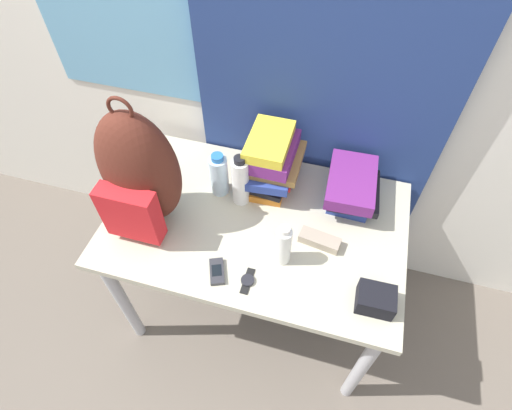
{
  "coord_description": "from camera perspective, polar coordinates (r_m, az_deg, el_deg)",
  "views": [
    {
      "loc": [
        0.25,
        -0.52,
        1.96
      ],
      "look_at": [
        0.0,
        0.36,
        0.82
      ],
      "focal_mm": 28.0,
      "sensor_mm": 36.0,
      "label": 1
    }
  ],
  "objects": [
    {
      "name": "backpack",
      "position": [
        1.43,
        -16.37,
        4.27
      ],
      "size": [
        0.29,
        0.25,
        0.55
      ],
      "color": "#512319",
      "rests_on": "desk"
    },
    {
      "name": "ground_plane",
      "position": [
        2.04,
        -3.0,
        -22.57
      ],
      "size": [
        12.0,
        12.0,
        0.0
      ],
      "primitive_type": "plane",
      "color": "#665B51"
    },
    {
      "name": "wall_back",
      "position": [
        1.52,
        4.83,
        23.55
      ],
      "size": [
        6.0,
        0.06,
        2.5
      ],
      "color": "silver",
      "rests_on": "ground_plane"
    },
    {
      "name": "desk",
      "position": [
        1.61,
        0.0,
        -4.28
      ],
      "size": [
        1.14,
        0.72,
        0.72
      ],
      "color": "#B7B299",
      "rests_on": "ground_plane"
    },
    {
      "name": "sunglasses_case",
      "position": [
        1.49,
        9.07,
        -4.98
      ],
      "size": [
        0.16,
        0.08,
        0.04
      ],
      "color": "gray",
      "rests_on": "desk"
    },
    {
      "name": "water_bottle",
      "position": [
        1.58,
        -5.3,
        4.33
      ],
      "size": [
        0.07,
        0.07,
        0.2
      ],
      "color": "silver",
      "rests_on": "desk"
    },
    {
      "name": "book_stack_center",
      "position": [
        1.59,
        13.54,
        2.45
      ],
      "size": [
        0.21,
        0.28,
        0.13
      ],
      "color": "navy",
      "rests_on": "desk"
    },
    {
      "name": "camera_pouch",
      "position": [
        1.39,
        16.72,
        -12.8
      ],
      "size": [
        0.12,
        0.1,
        0.07
      ],
      "color": "black",
      "rests_on": "desk"
    },
    {
      "name": "sunscreen_bottle",
      "position": [
        1.37,
        3.92,
        -5.77
      ],
      "size": [
        0.06,
        0.06,
        0.19
      ],
      "color": "white",
      "rests_on": "desk"
    },
    {
      "name": "book_stack_left",
      "position": [
        1.58,
        2.13,
        6.35
      ],
      "size": [
        0.22,
        0.29,
        0.25
      ],
      "color": "orange",
      "rests_on": "desk"
    },
    {
      "name": "curtain_blue",
      "position": [
        1.46,
        10.36,
        21.57
      ],
      "size": [
        0.97,
        0.04,
        2.5
      ],
      "color": "navy",
      "rests_on": "ground_plane"
    },
    {
      "name": "sports_bottle",
      "position": [
        1.52,
        -2.23,
        3.45
      ],
      "size": [
        0.07,
        0.07,
        0.23
      ],
      "color": "white",
      "rests_on": "desk"
    },
    {
      "name": "cell_phone",
      "position": [
        1.42,
        -5.61,
        -9.43
      ],
      "size": [
        0.08,
        0.11,
        0.02
      ],
      "color": "#2D2D33",
      "rests_on": "desk"
    },
    {
      "name": "wristwatch",
      "position": [
        1.4,
        -1.22,
        -10.74
      ],
      "size": [
        0.05,
        0.1,
        0.01
      ],
      "color": "black",
      "rests_on": "desk"
    }
  ]
}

